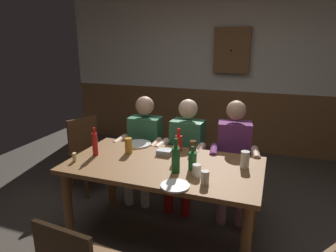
{
  "coord_description": "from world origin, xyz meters",
  "views": [
    {
      "loc": [
        0.88,
        -2.4,
        1.84
      ],
      "look_at": [
        0.0,
        0.06,
        1.08
      ],
      "focal_mm": 32.35,
      "sensor_mm": 36.0,
      "label": 1
    }
  ],
  "objects_px": {
    "bottle_3": "(179,142)",
    "pint_glass_0": "(245,160)",
    "condiment_caddy": "(164,152)",
    "pint_glass_1": "(197,170)",
    "bottle_2": "(192,160)",
    "plate_1": "(138,144)",
    "pint_glass_5": "(129,146)",
    "bottle_1": "(95,144)",
    "dining_table": "(164,174)",
    "pint_glass_2": "(176,154)",
    "plate_0": "(175,186)",
    "pint_glass_3": "(193,147)",
    "wall_dart_cabinet": "(232,50)",
    "person_2": "(234,154)",
    "person_0": "(143,143)",
    "table_candle": "(74,157)",
    "pint_glass_4": "(205,178)",
    "bottle_0": "(176,159)",
    "chair_empty_far_end": "(88,151)",
    "person_1": "(185,148)"
  },
  "relations": [
    {
      "from": "table_candle",
      "to": "pint_glass_0",
      "type": "bearing_deg",
      "value": 14.5
    },
    {
      "from": "dining_table",
      "to": "chair_empty_far_end",
      "type": "distance_m",
      "value": 1.46
    },
    {
      "from": "dining_table",
      "to": "bottle_3",
      "type": "bearing_deg",
      "value": 85.49
    },
    {
      "from": "dining_table",
      "to": "pint_glass_4",
      "type": "distance_m",
      "value": 0.54
    },
    {
      "from": "table_candle",
      "to": "pint_glass_3",
      "type": "xyz_separation_m",
      "value": [
        0.96,
        0.55,
        0.02
      ]
    },
    {
      "from": "chair_empty_far_end",
      "to": "condiment_caddy",
      "type": "height_order",
      "value": "chair_empty_far_end"
    },
    {
      "from": "plate_0",
      "to": "pint_glass_3",
      "type": "relative_size",
      "value": 1.73
    },
    {
      "from": "plate_0",
      "to": "pint_glass_0",
      "type": "bearing_deg",
      "value": 49.98
    },
    {
      "from": "chair_empty_far_end",
      "to": "pint_glass_3",
      "type": "distance_m",
      "value": 1.54
    },
    {
      "from": "plate_0",
      "to": "table_candle",
      "type": "bearing_deg",
      "value": 171.03
    },
    {
      "from": "person_1",
      "to": "pint_glass_0",
      "type": "relative_size",
      "value": 8.22
    },
    {
      "from": "pint_glass_5",
      "to": "wall_dart_cabinet",
      "type": "xyz_separation_m",
      "value": [
        0.59,
        2.46,
        0.82
      ]
    },
    {
      "from": "plate_0",
      "to": "pint_glass_3",
      "type": "distance_m",
      "value": 0.72
    },
    {
      "from": "wall_dart_cabinet",
      "to": "pint_glass_2",
      "type": "bearing_deg",
      "value": -92.06
    },
    {
      "from": "bottle_1",
      "to": "bottle_2",
      "type": "height_order",
      "value": "bottle_1"
    },
    {
      "from": "pint_glass_3",
      "to": "plate_1",
      "type": "bearing_deg",
      "value": 175.31
    },
    {
      "from": "pint_glass_0",
      "to": "pint_glass_4",
      "type": "distance_m",
      "value": 0.49
    },
    {
      "from": "condiment_caddy",
      "to": "pint_glass_0",
      "type": "distance_m",
      "value": 0.76
    },
    {
      "from": "dining_table",
      "to": "pint_glass_2",
      "type": "xyz_separation_m",
      "value": [
        0.09,
        0.08,
        0.18
      ]
    },
    {
      "from": "bottle_1",
      "to": "pint_glass_5",
      "type": "distance_m",
      "value": 0.32
    },
    {
      "from": "bottle_0",
      "to": "bottle_3",
      "type": "relative_size",
      "value": 1.29
    },
    {
      "from": "pint_glass_1",
      "to": "bottle_2",
      "type": "bearing_deg",
      "value": 120.05
    },
    {
      "from": "bottle_1",
      "to": "pint_glass_0",
      "type": "height_order",
      "value": "bottle_1"
    },
    {
      "from": "pint_glass_5",
      "to": "table_candle",
      "type": "bearing_deg",
      "value": -135.77
    },
    {
      "from": "table_candle",
      "to": "pint_glass_3",
      "type": "relative_size",
      "value": 0.63
    },
    {
      "from": "person_0",
      "to": "pint_glass_1",
      "type": "distance_m",
      "value": 1.21
    },
    {
      "from": "table_candle",
      "to": "bottle_2",
      "type": "bearing_deg",
      "value": 10.25
    },
    {
      "from": "bottle_1",
      "to": "bottle_3",
      "type": "height_order",
      "value": "bottle_1"
    },
    {
      "from": "chair_empty_far_end",
      "to": "dining_table",
      "type": "bearing_deg",
      "value": 90.0
    },
    {
      "from": "wall_dart_cabinet",
      "to": "pint_glass_5",
      "type": "bearing_deg",
      "value": -103.57
    },
    {
      "from": "person_0",
      "to": "bottle_3",
      "type": "height_order",
      "value": "person_0"
    },
    {
      "from": "wall_dart_cabinet",
      "to": "person_2",
      "type": "bearing_deg",
      "value": -79.57
    },
    {
      "from": "bottle_2",
      "to": "wall_dart_cabinet",
      "type": "distance_m",
      "value": 2.75
    },
    {
      "from": "plate_1",
      "to": "pint_glass_4",
      "type": "xyz_separation_m",
      "value": [
        0.87,
        -0.64,
        0.05
      ]
    },
    {
      "from": "chair_empty_far_end",
      "to": "table_candle",
      "type": "relative_size",
      "value": 11.0
    },
    {
      "from": "wall_dart_cabinet",
      "to": "bottle_0",
      "type": "bearing_deg",
      "value": -90.45
    },
    {
      "from": "pint_glass_4",
      "to": "pint_glass_1",
      "type": "bearing_deg",
      "value": 129.83
    },
    {
      "from": "person_1",
      "to": "table_candle",
      "type": "height_order",
      "value": "person_1"
    },
    {
      "from": "person_1",
      "to": "pint_glass_3",
      "type": "bearing_deg",
      "value": 118.65
    },
    {
      "from": "person_2",
      "to": "condiment_caddy",
      "type": "relative_size",
      "value": 8.78
    },
    {
      "from": "person_0",
      "to": "pint_glass_2",
      "type": "bearing_deg",
      "value": 130.86
    },
    {
      "from": "bottle_3",
      "to": "condiment_caddy",
      "type": "bearing_deg",
      "value": -121.29
    },
    {
      "from": "bottle_3",
      "to": "pint_glass_0",
      "type": "bearing_deg",
      "value": -16.71
    },
    {
      "from": "person_0",
      "to": "table_candle",
      "type": "height_order",
      "value": "person_0"
    },
    {
      "from": "chair_empty_far_end",
      "to": "plate_0",
      "type": "bearing_deg",
      "value": 82.77
    },
    {
      "from": "dining_table",
      "to": "pint_glass_1",
      "type": "relative_size",
      "value": 17.16
    },
    {
      "from": "plate_1",
      "to": "pint_glass_5",
      "type": "height_order",
      "value": "pint_glass_5"
    },
    {
      "from": "pint_glass_4",
      "to": "condiment_caddy",
      "type": "bearing_deg",
      "value": 137.36
    },
    {
      "from": "bottle_2",
      "to": "pint_glass_1",
      "type": "bearing_deg",
      "value": -59.95
    },
    {
      "from": "condiment_caddy",
      "to": "bottle_0",
      "type": "xyz_separation_m",
      "value": [
        0.23,
        -0.33,
        0.09
      ]
    }
  ]
}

